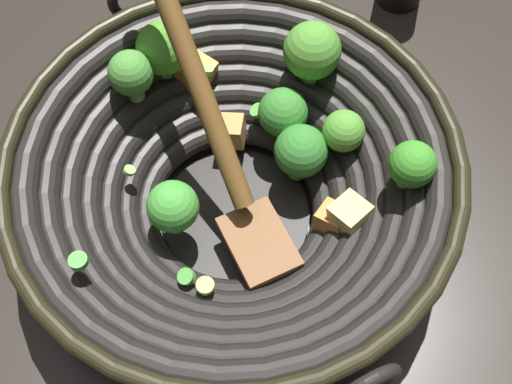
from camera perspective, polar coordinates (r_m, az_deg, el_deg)
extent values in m
plane|color=#28231E|center=(0.63, -1.73, -2.23)|extent=(4.00, 4.00, 0.00)
cylinder|color=black|center=(0.62, -1.74, -2.03)|extent=(0.14, 0.14, 0.01)
torus|color=black|center=(0.61, -1.79, -1.33)|extent=(0.19, 0.19, 0.02)
torus|color=black|center=(0.60, -1.82, -0.82)|extent=(0.22, 0.22, 0.02)
torus|color=black|center=(0.59, -1.85, -0.30)|extent=(0.25, 0.25, 0.02)
torus|color=black|center=(0.58, -1.88, 0.25)|extent=(0.28, 0.28, 0.02)
torus|color=black|center=(0.56, -1.92, 0.82)|extent=(0.30, 0.30, 0.02)
torus|color=black|center=(0.55, -1.95, 1.40)|extent=(0.33, 0.33, 0.02)
torus|color=black|center=(0.54, -1.99, 2.01)|extent=(0.36, 0.36, 0.02)
torus|color=black|center=(0.53, -2.03, 2.64)|extent=(0.38, 0.38, 0.01)
cylinder|color=#6B9B47|center=(0.56, 12.63, 0.91)|extent=(0.02, 0.02, 0.02)
sphere|color=green|center=(0.54, 13.19, 2.31)|extent=(0.04, 0.04, 0.04)
cylinder|color=#5B9942|center=(0.63, -7.64, 10.51)|extent=(0.03, 0.03, 0.02)
sphere|color=#52A02D|center=(0.61, -7.94, 12.05)|extent=(0.05, 0.05, 0.05)
cylinder|color=#79C055|center=(0.59, -6.80, -2.51)|extent=(0.02, 0.02, 0.02)
sphere|color=green|center=(0.56, -7.10, -1.24)|extent=(0.04, 0.04, 0.04)
cylinder|color=#74C15D|center=(0.63, 2.23, 5.50)|extent=(0.02, 0.02, 0.01)
sphere|color=#38832F|center=(0.61, 2.31, 6.78)|extent=(0.05, 0.05, 0.05)
cylinder|color=#78B147|center=(0.61, 3.68, 2.03)|extent=(0.03, 0.03, 0.02)
sphere|color=#368230|center=(0.59, 3.85, 3.50)|extent=(0.05, 0.05, 0.05)
cylinder|color=#8AB55C|center=(0.61, 7.24, 4.02)|extent=(0.02, 0.02, 0.02)
sphere|color=#56A035|center=(0.59, 7.48, 5.18)|extent=(0.04, 0.04, 0.04)
cylinder|color=#75B452|center=(0.62, 4.60, 10.21)|extent=(0.03, 0.03, 0.02)
sphere|color=#539B33|center=(0.60, 4.80, 11.91)|extent=(0.05, 0.05, 0.05)
cylinder|color=#85B656|center=(0.62, -10.24, 8.49)|extent=(0.02, 0.02, 0.02)
sphere|color=#4E963A|center=(0.60, -10.62, 9.94)|extent=(0.04, 0.04, 0.04)
cube|color=#CE8A3F|center=(0.58, 6.45, -2.75)|extent=(0.03, 0.03, 0.03)
cube|color=#D9BC77|center=(0.57, 8.07, -2.08)|extent=(0.04, 0.04, 0.03)
cube|color=#E2964E|center=(0.63, -2.17, 5.19)|extent=(0.03, 0.03, 0.03)
cube|color=orange|center=(0.63, -5.11, 9.98)|extent=(0.04, 0.04, 0.03)
cylinder|color=#99D166|center=(0.54, -4.42, -7.94)|extent=(0.02, 0.02, 0.01)
cylinder|color=#56B247|center=(0.55, -5.96, -7.18)|extent=(0.02, 0.02, 0.01)
cylinder|color=#56B247|center=(0.50, -14.90, -5.69)|extent=(0.02, 0.02, 0.01)
cylinder|color=#6BC651|center=(0.62, 0.36, 6.91)|extent=(0.02, 0.02, 0.01)
cylinder|color=#56B247|center=(0.55, 12.88, 2.94)|extent=(0.02, 0.02, 0.00)
cylinder|color=#99D166|center=(0.61, -4.27, 10.33)|extent=(0.02, 0.02, 0.01)
cylinder|color=#99D166|center=(0.58, -10.74, 1.82)|extent=(0.01, 0.01, 0.01)
cube|color=brown|center=(0.57, 0.25, -4.34)|extent=(0.09, 0.08, 0.01)
cylinder|color=brown|center=(0.55, -5.92, 11.62)|extent=(0.18, 0.15, 0.18)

